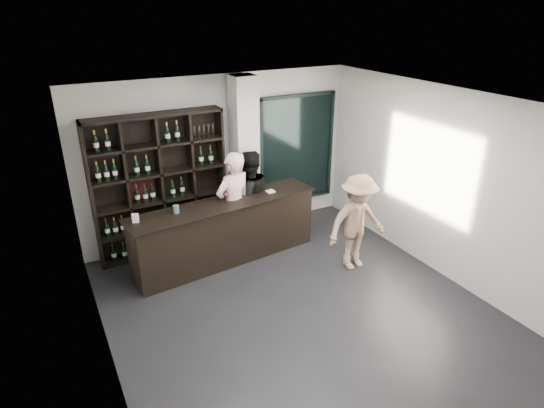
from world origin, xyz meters
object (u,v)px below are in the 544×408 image
taster_pink (234,206)px  customer (357,223)px  wine_shelf (160,186)px  taster_black (249,199)px  tasting_counter (226,232)px

taster_pink → customer: taster_pink is taller
wine_shelf → taster_black: bearing=-18.3°
wine_shelf → tasting_counter: wine_shelf is taller
taster_pink → customer: (1.55, -1.27, -0.12)m
customer → wine_shelf: bearing=143.9°
taster_pink → taster_black: size_ratio=1.07×
taster_pink → taster_black: bearing=-161.6°
tasting_counter → taster_pink: (0.20, 0.10, 0.39)m
taster_black → tasting_counter: bearing=23.9°
wine_shelf → taster_pink: 1.26m
tasting_counter → customer: 2.13m
wine_shelf → tasting_counter: 1.33m
wine_shelf → customer: (2.55, -1.99, -0.40)m
taster_black → customer: (1.16, -1.53, -0.06)m
tasting_counter → wine_shelf: bearing=128.6°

